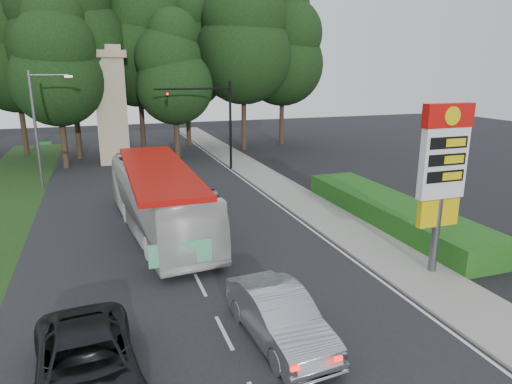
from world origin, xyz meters
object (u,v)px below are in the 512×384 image
object	(u,v)px
streetlight_signs	(39,125)
suv_charcoal	(87,364)
monument	(111,105)
traffic_signal_mast	(214,113)
transit_bus	(159,200)
gas_station_pylon	(443,167)
sedan_silver	(279,317)

from	to	relation	value
streetlight_signs	suv_charcoal	xyz separation A→B (m)	(2.99, -22.92, -3.67)
streetlight_signs	monument	xyz separation A→B (m)	(4.99, 7.99, 0.67)
streetlight_signs	traffic_signal_mast	bearing A→B (deg)	8.92
monument	transit_bus	xyz separation A→B (m)	(1.38, -19.51, -3.39)
streetlight_signs	monument	distance (m)	9.44
gas_station_pylon	transit_bus	distance (m)	13.28
gas_station_pylon	suv_charcoal	distance (m)	14.01
suv_charcoal	sedan_silver	bearing A→B (deg)	0.71
streetlight_signs	suv_charcoal	distance (m)	23.40
traffic_signal_mast	suv_charcoal	world-z (taller)	traffic_signal_mast
monument	sedan_silver	world-z (taller)	monument
monument	transit_bus	world-z (taller)	monument
streetlight_signs	gas_station_pylon	bearing A→B (deg)	-51.04
transit_bus	streetlight_signs	bearing A→B (deg)	113.20
streetlight_signs	sedan_silver	distance (m)	24.27
monument	transit_bus	size ratio (longest dim) A/B	0.82
monument	streetlight_signs	bearing A→B (deg)	-121.97
traffic_signal_mast	transit_bus	distance (m)	15.19
traffic_signal_mast	streetlight_signs	size ratio (longest dim) A/B	0.90
streetlight_signs	transit_bus	size ratio (longest dim) A/B	0.65
traffic_signal_mast	streetlight_signs	world-z (taller)	streetlight_signs
sedan_silver	suv_charcoal	xyz separation A→B (m)	(-5.50, -0.47, -0.05)
traffic_signal_mast	sedan_silver	distance (m)	25.09
traffic_signal_mast	monument	xyz separation A→B (m)	(-7.68, 6.00, 0.43)
suv_charcoal	monument	bearing A→B (deg)	82.13
sedan_silver	traffic_signal_mast	bearing A→B (deg)	76.00
sedan_silver	suv_charcoal	size ratio (longest dim) A/B	0.90
gas_station_pylon	suv_charcoal	world-z (taller)	gas_station_pylon
transit_bus	suv_charcoal	bearing A→B (deg)	-112.22
traffic_signal_mast	transit_bus	size ratio (longest dim) A/B	0.59
gas_station_pylon	streetlight_signs	world-z (taller)	streetlight_signs
transit_bus	suv_charcoal	distance (m)	11.93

